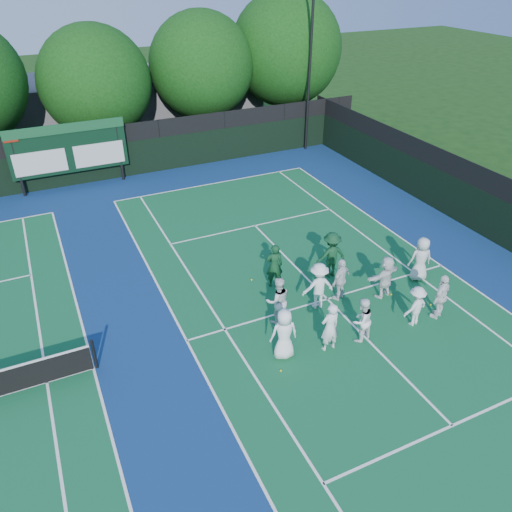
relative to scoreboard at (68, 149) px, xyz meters
name	(u,v)px	position (x,y,z in m)	size (l,w,h in m)	color
ground	(342,314)	(7.01, -15.59, -2.19)	(120.00, 120.00, 0.00)	#163A0F
court_apron	(172,345)	(1.01, -14.59, -2.19)	(34.00, 32.00, 0.01)	navy
near_court	(327,299)	(7.01, -14.59, -2.18)	(11.05, 23.85, 0.01)	#125B30
back_fence	(89,159)	(1.01, 0.41, -0.83)	(34.00, 0.08, 3.00)	black
divider_fence_right	(511,220)	(16.01, -14.59, -0.83)	(0.08, 32.00, 3.00)	black
scoreboard	(68,149)	(0.00, 0.00, 0.00)	(6.00, 0.21, 3.55)	black
clubhouse	(128,104)	(5.01, 8.41, -0.19)	(18.00, 6.00, 4.00)	slate
light_pole_right	(311,45)	(14.51, 0.11, 4.11)	(1.20, 0.30, 10.12)	black
tree_c	(98,85)	(2.60, 3.99, 2.22)	(6.44, 6.44, 7.80)	black
tree_d	(204,68)	(9.14, 3.99, 2.62)	(6.48, 6.48, 8.22)	black
tree_e	(287,52)	(15.05, 3.99, 3.15)	(7.29, 7.29, 9.18)	black
tennis_ball_0	(281,371)	(3.72, -17.17, -2.16)	(0.07, 0.07, 0.07)	yellow
tennis_ball_1	(412,278)	(10.77, -14.84, -2.16)	(0.07, 0.07, 0.07)	yellow
tennis_ball_2	(391,295)	(9.33, -15.39, -2.16)	(0.07, 0.07, 0.07)	yellow
tennis_ball_3	(252,280)	(4.97, -12.27, -2.16)	(0.07, 0.07, 0.07)	yellow
tennis_ball_4	(327,239)	(9.37, -10.78, -2.16)	(0.07, 0.07, 0.07)	yellow
tennis_ball_5	(431,305)	(10.24, -16.51, -2.16)	(0.07, 0.07, 0.07)	yellow
player_front_0	(284,334)	(4.12, -16.56, -1.29)	(0.88, 0.57, 1.80)	white
player_front_1	(330,327)	(5.60, -16.89, -1.30)	(0.65, 0.43, 1.79)	white
player_front_2	(362,320)	(6.79, -16.94, -1.38)	(0.79, 0.61, 1.62)	white
player_front_3	(416,306)	(8.94, -17.04, -1.43)	(0.98, 0.56, 1.51)	white
player_front_4	(441,296)	(9.99, -17.09, -1.32)	(1.02, 0.42, 1.74)	white
player_back_0	(278,300)	(4.74, -14.93, -1.30)	(0.87, 0.68, 1.79)	silver
player_back_1	(318,286)	(6.43, -14.79, -1.28)	(1.17, 0.67, 1.81)	white
player_back_2	(341,279)	(7.44, -14.71, -1.34)	(1.00, 0.41, 1.70)	white
player_back_3	(385,277)	(9.03, -15.25, -1.35)	(1.56, 0.50, 1.68)	white
player_back_4	(421,259)	(10.95, -14.91, -1.28)	(0.89, 0.58, 1.83)	silver
coach_left	(274,266)	(5.62, -12.93, -1.28)	(0.66, 0.43, 1.82)	#103C1E
coach_right	(331,255)	(7.94, -13.25, -1.23)	(1.24, 0.71, 1.92)	#103C1F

